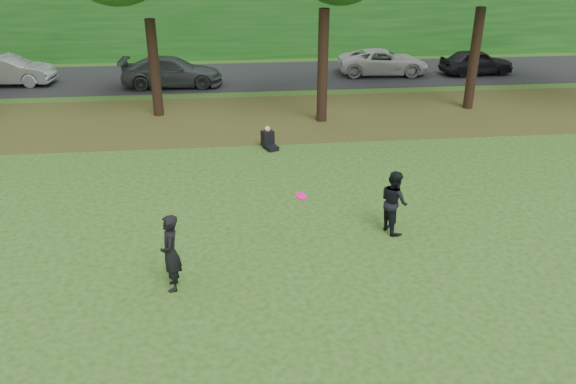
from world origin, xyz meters
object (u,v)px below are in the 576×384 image
at_px(player_right, 394,202).
at_px(seated_person, 269,140).
at_px(player_left, 171,253).
at_px(frisbee, 301,196).

bearing_deg(player_right, seated_person, 7.84).
relative_size(player_left, player_right, 1.05).
distance_m(player_right, frisbee, 2.98).
bearing_deg(frisbee, player_right, 23.57).
relative_size(player_right, seated_person, 2.07).
xyz_separation_m(player_left, player_right, (5.63, 2.10, -0.05)).
height_order(player_right, seated_person, player_right).
relative_size(player_left, frisbee, 5.42).
bearing_deg(player_left, player_right, 105.96).
bearing_deg(seated_person, frisbee, -110.45).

